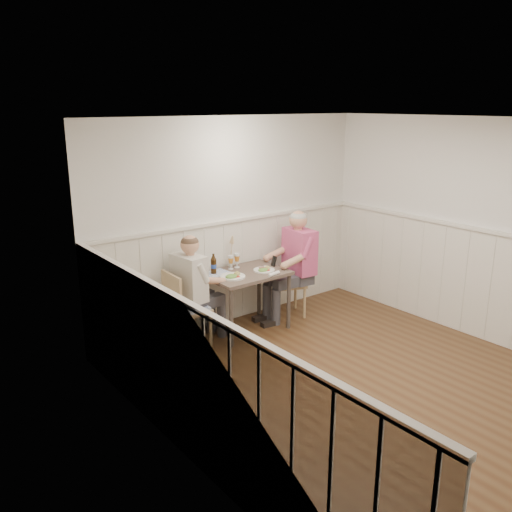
% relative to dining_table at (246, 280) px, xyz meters
% --- Properties ---
extents(ground_plane, '(4.50, 4.50, 0.00)m').
position_rel_dining_table_xyz_m(ground_plane, '(0.09, -1.84, -0.65)').
color(ground_plane, '#482C18').
extents(room_shell, '(4.04, 4.54, 2.60)m').
position_rel_dining_table_xyz_m(room_shell, '(0.09, -1.84, 0.87)').
color(room_shell, white).
rests_on(room_shell, ground).
extents(wainscot, '(4.00, 4.49, 1.34)m').
position_rel_dining_table_xyz_m(wainscot, '(0.09, -1.15, 0.04)').
color(wainscot, silver).
rests_on(wainscot, ground).
extents(dining_table, '(0.98, 0.70, 0.75)m').
position_rel_dining_table_xyz_m(dining_table, '(0.00, 0.00, 0.00)').
color(dining_table, '#50423A').
rests_on(dining_table, ground).
extents(chair_right, '(0.56, 0.56, 0.90)m').
position_rel_dining_table_xyz_m(chair_right, '(0.78, 0.04, -0.17)').
color(chair_right, tan).
rests_on(chair_right, ground).
extents(chair_left, '(0.44, 0.44, 0.92)m').
position_rel_dining_table_xyz_m(chair_left, '(-0.88, 0.03, -0.15)').
color(chair_left, tan).
rests_on(chair_left, ground).
extents(man_in_pink, '(0.70, 0.49, 1.45)m').
position_rel_dining_table_xyz_m(man_in_pink, '(0.79, -0.05, -0.05)').
color(man_in_pink, '#3F3F47').
rests_on(man_in_pink, ground).
extents(diner_cream, '(0.66, 0.46, 1.34)m').
position_rel_dining_table_xyz_m(diner_cream, '(-0.74, 0.05, -0.09)').
color(diner_cream, '#3F3F47').
rests_on(diner_cream, ground).
extents(plate_man, '(0.26, 0.26, 0.07)m').
position_rel_dining_table_xyz_m(plate_man, '(0.20, -0.10, 0.12)').
color(plate_man, white).
rests_on(plate_man, dining_table).
extents(plate_diner, '(0.30, 0.30, 0.08)m').
position_rel_dining_table_xyz_m(plate_diner, '(-0.26, -0.08, 0.12)').
color(plate_diner, white).
rests_on(plate_diner, dining_table).
extents(beer_glass_a, '(0.07, 0.07, 0.19)m').
position_rel_dining_table_xyz_m(beer_glass_a, '(0.03, 0.22, 0.22)').
color(beer_glass_a, silver).
rests_on(beer_glass_a, dining_table).
extents(beer_glass_b, '(0.07, 0.07, 0.18)m').
position_rel_dining_table_xyz_m(beer_glass_b, '(-0.08, 0.21, 0.22)').
color(beer_glass_b, silver).
rests_on(beer_glass_b, dining_table).
extents(beer_bottle, '(0.07, 0.07, 0.25)m').
position_rel_dining_table_xyz_m(beer_bottle, '(-0.35, 0.19, 0.21)').
color(beer_bottle, black).
rests_on(beer_bottle, dining_table).
extents(rolled_napkin, '(0.19, 0.08, 0.04)m').
position_rel_dining_table_xyz_m(rolled_napkin, '(0.19, -0.31, 0.12)').
color(rolled_napkin, white).
rests_on(rolled_napkin, dining_table).
extents(grass_vase, '(0.05, 0.05, 0.42)m').
position_rel_dining_table_xyz_m(grass_vase, '(-0.02, 0.29, 0.29)').
color(grass_vase, silver).
rests_on(grass_vase, dining_table).
extents(gingham_mat, '(0.35, 0.29, 0.01)m').
position_rel_dining_table_xyz_m(gingham_mat, '(-0.32, 0.18, 0.10)').
color(gingham_mat, '#5773B1').
rests_on(gingham_mat, dining_table).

